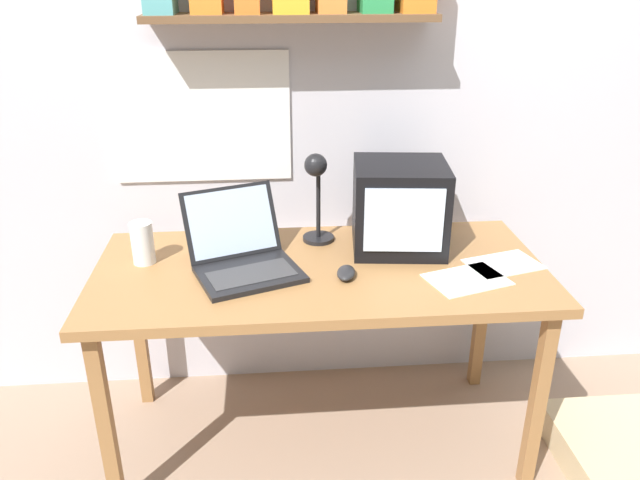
{
  "coord_description": "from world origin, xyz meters",
  "views": [
    {
      "loc": [
        -0.16,
        -1.91,
        1.69
      ],
      "look_at": [
        0.0,
        0.0,
        0.84
      ],
      "focal_mm": 35.0,
      "sensor_mm": 36.0,
      "label": 1
    }
  ],
  "objects": [
    {
      "name": "loose_paper_near_laptop",
      "position": [
        0.47,
        -0.14,
        0.74
      ],
      "size": [
        0.29,
        0.25,
        0.0
      ],
      "rotation": [
        0.0,
        0.0,
        0.31
      ],
      "color": "white",
      "rests_on": "corner_desk"
    },
    {
      "name": "ground_plane",
      "position": [
        0.0,
        0.0,
        0.0
      ],
      "size": [
        12.0,
        12.0,
        0.0
      ],
      "primitive_type": "plane",
      "color": "gray"
    },
    {
      "name": "laptop",
      "position": [
        -0.27,
        0.02,
        0.8
      ],
      "size": [
        0.43,
        0.45,
        0.24
      ],
      "rotation": [
        0.0,
        0.0,
        0.35
      ],
      "color": "black",
      "rests_on": "corner_desk"
    },
    {
      "name": "open_notebook",
      "position": [
        0.63,
        -0.04,
        0.74
      ],
      "size": [
        0.28,
        0.22,
        0.0
      ],
      "rotation": [
        0.0,
        0.0,
        0.27
      ],
      "color": "white",
      "rests_on": "corner_desk"
    },
    {
      "name": "desk_lamp",
      "position": [
        0.01,
        0.19,
        0.96
      ],
      "size": [
        0.12,
        0.15,
        0.35
      ],
      "rotation": [
        0.0,
        0.0,
        -0.19
      ],
      "color": "black",
      "rests_on": "corner_desk"
    },
    {
      "name": "crt_monitor",
      "position": [
        0.3,
        0.14,
        0.9
      ],
      "size": [
        0.35,
        0.34,
        0.31
      ],
      "rotation": [
        0.0,
        0.0,
        -0.11
      ],
      "color": "black",
      "rests_on": "corner_desk"
    },
    {
      "name": "floor_cushion",
      "position": [
        1.09,
        -0.23,
        0.06
      ],
      "size": [
        0.45,
        0.45,
        0.13
      ],
      "color": "#CEB78B",
      "rests_on": "ground_plane"
    },
    {
      "name": "computer_mouse",
      "position": [
        0.08,
        -0.09,
        0.76
      ],
      "size": [
        0.08,
        0.12,
        0.03
      ],
      "rotation": [
        0.0,
        0.0,
        -0.21
      ],
      "color": "#232326",
      "rests_on": "corner_desk"
    },
    {
      "name": "juice_glass",
      "position": [
        -0.6,
        0.09,
        0.81
      ],
      "size": [
        0.08,
        0.08,
        0.15
      ],
      "color": "white",
      "rests_on": "corner_desk"
    },
    {
      "name": "corner_desk",
      "position": [
        0.0,
        0.0,
        0.68
      ],
      "size": [
        1.54,
        0.71,
        0.74
      ],
      "color": "#9B6B3D",
      "rests_on": "ground_plane"
    },
    {
      "name": "back_wall",
      "position": [
        -0.0,
        0.46,
        1.31
      ],
      "size": [
        5.6,
        0.24,
        2.6
      ],
      "color": "silver",
      "rests_on": "ground_plane"
    }
  ]
}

